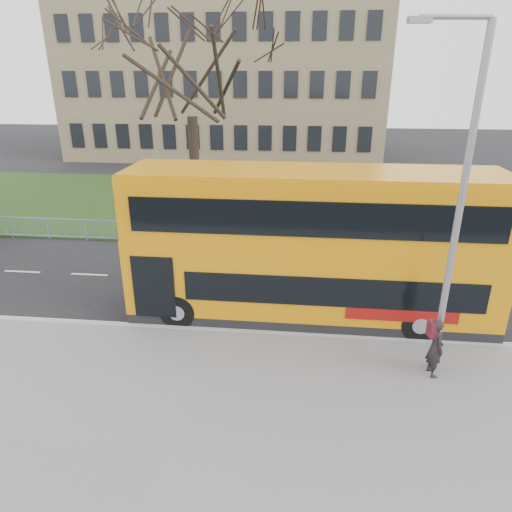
{
  "coord_description": "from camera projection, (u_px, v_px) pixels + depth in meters",
  "views": [
    {
      "loc": [
        2.8,
        -14.31,
        7.94
      ],
      "look_at": [
        1.25,
        1.0,
        1.74
      ],
      "focal_mm": 32.0,
      "sensor_mm": 36.0,
      "label": 1
    }
  ],
  "objects": [
    {
      "name": "guard_railing",
      "position": [
        242.0,
        235.0,
        22.32
      ],
      "size": [
        40.0,
        0.12,
        1.1
      ],
      "primitive_type": null,
      "color": "#789BD6",
      "rests_on": "ground"
    },
    {
      "name": "kerb",
      "position": [
        210.0,
        330.0,
        14.98
      ],
      "size": [
        80.0,
        0.2,
        0.14
      ],
      "primitive_type": "cube",
      "color": "#959598",
      "rests_on": "ground"
    },
    {
      "name": "street_lamp",
      "position": [
        457.0,
        200.0,
        11.16
      ],
      "size": [
        1.9,
        0.42,
        8.97
      ],
      "rotation": [
        0.0,
        0.0,
        0.13
      ],
      "color": "gray",
      "rests_on": "pavement"
    },
    {
      "name": "bare_tree",
      "position": [
        191.0,
        94.0,
        23.36
      ],
      "size": [
        9.57,
        9.57,
        13.68
      ],
      "primitive_type": null,
      "color": "black",
      "rests_on": "grass_verge"
    },
    {
      "name": "pavement",
      "position": [
        166.0,
        452.0,
        10.18
      ],
      "size": [
        80.0,
        10.5,
        0.12
      ],
      "primitive_type": "cube",
      "color": "slate",
      "rests_on": "ground"
    },
    {
      "name": "pedestrian",
      "position": [
        435.0,
        348.0,
        12.43
      ],
      "size": [
        0.52,
        0.69,
        1.71
      ],
      "primitive_type": "imported",
      "rotation": [
        0.0,
        0.0,
        1.76
      ],
      "color": "black",
      "rests_on": "pavement"
    },
    {
      "name": "yellow_bus",
      "position": [
        311.0,
        243.0,
        15.08
      ],
      "size": [
        12.08,
        2.97,
        5.05
      ],
      "rotation": [
        0.0,
        0.0,
        -0.01
      ],
      "color": "orange",
      "rests_on": "ground"
    },
    {
      "name": "civic_building",
      "position": [
        229.0,
        83.0,
        46.59
      ],
      "size": [
        30.0,
        15.0,
        14.0
      ],
      "primitive_type": "cube",
      "color": "#866F55",
      "rests_on": "ground"
    },
    {
      "name": "grass_verge",
      "position": [
        257.0,
        204.0,
        29.62
      ],
      "size": [
        80.0,
        15.4,
        0.08
      ],
      "primitive_type": "cube",
      "color": "#203413",
      "rests_on": "ground"
    },
    {
      "name": "ground",
      "position": [
        219.0,
        310.0,
        16.43
      ],
      "size": [
        120.0,
        120.0,
        0.0
      ],
      "primitive_type": "plane",
      "color": "black",
      "rests_on": "ground"
    }
  ]
}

